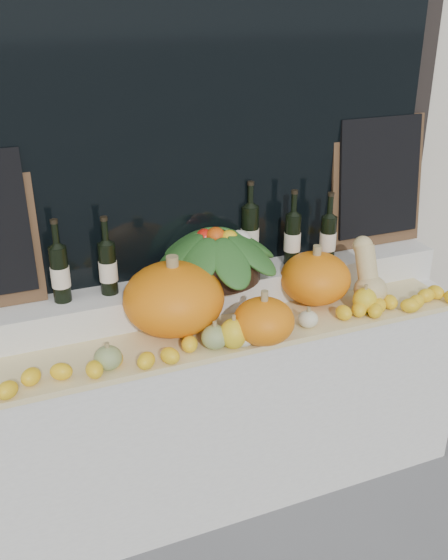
# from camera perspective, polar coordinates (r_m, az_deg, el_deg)

# --- Properties ---
(display_sill) EXTENTS (2.30, 0.55, 0.88)m
(display_sill) POSITION_cam_1_polar(r_m,az_deg,el_deg) (2.93, -0.57, -11.59)
(display_sill) COLOR silver
(display_sill) RESTS_ON ground
(rear_tier) EXTENTS (2.30, 0.25, 0.16)m
(rear_tier) POSITION_cam_1_polar(r_m,az_deg,el_deg) (2.78, -1.77, -1.20)
(rear_tier) COLOR silver
(rear_tier) RESTS_ON display_sill
(straw_bedding) EXTENTS (2.10, 0.32, 0.02)m
(straw_bedding) POSITION_cam_1_polar(r_m,az_deg,el_deg) (2.58, 0.42, -5.02)
(straw_bedding) COLOR tan
(straw_bedding) RESTS_ON display_sill
(pumpkin_left) EXTENTS (0.46, 0.46, 0.29)m
(pumpkin_left) POSITION_cam_1_polar(r_m,az_deg,el_deg) (2.54, -4.62, -1.69)
(pumpkin_left) COLOR orange
(pumpkin_left) RESTS_ON straw_bedding
(pumpkin_right) EXTENTS (0.34, 0.34, 0.23)m
(pumpkin_right) POSITION_cam_1_polar(r_m,az_deg,el_deg) (2.81, 8.35, 0.17)
(pumpkin_right) COLOR orange
(pumpkin_right) RESTS_ON straw_bedding
(pumpkin_center) EXTENTS (0.28, 0.28, 0.18)m
(pumpkin_center) POSITION_cam_1_polar(r_m,az_deg,el_deg) (2.47, 3.66, -3.77)
(pumpkin_center) COLOR orange
(pumpkin_center) RESTS_ON straw_bedding
(butternut_squash) EXTENTS (0.15, 0.21, 0.29)m
(butternut_squash) POSITION_cam_1_polar(r_m,az_deg,el_deg) (2.85, 13.05, 0.29)
(butternut_squash) COLOR tan
(butternut_squash) RESTS_ON straw_bedding
(decorative_gourds) EXTENTS (1.24, 0.17, 0.15)m
(decorative_gourds) POSITION_cam_1_polar(r_m,az_deg,el_deg) (2.50, 2.48, -4.54)
(decorative_gourds) COLOR #35611D
(decorative_gourds) RESTS_ON straw_bedding
(lemon_heap) EXTENTS (2.20, 0.16, 0.06)m
(lemon_heap) POSITION_cam_1_polar(r_m,az_deg,el_deg) (2.48, 1.42, -5.29)
(lemon_heap) COLOR yellow
(lemon_heap) RESTS_ON straw_bedding
(produce_bowl) EXTENTS (0.60, 0.60, 0.24)m
(produce_bowl) POSITION_cam_1_polar(r_m,az_deg,el_deg) (2.70, -0.76, 2.53)
(produce_bowl) COLOR black
(produce_bowl) RESTS_ON rear_tier
(wine_bottle_far_left) EXTENTS (0.08, 0.08, 0.35)m
(wine_bottle_far_left) POSITION_cam_1_polar(r_m,az_deg,el_deg) (2.57, -14.76, 0.63)
(wine_bottle_far_left) COLOR black
(wine_bottle_far_left) RESTS_ON rear_tier
(wine_bottle_near_left) EXTENTS (0.08, 0.08, 0.33)m
(wine_bottle_near_left) POSITION_cam_1_polar(r_m,az_deg,el_deg) (2.60, -10.57, 1.15)
(wine_bottle_near_left) COLOR black
(wine_bottle_near_left) RESTS_ON rear_tier
(wine_bottle_tall) EXTENTS (0.08, 0.08, 0.39)m
(wine_bottle_tall) POSITION_cam_1_polar(r_m,az_deg,el_deg) (2.84, 2.37, 4.20)
(wine_bottle_tall) COLOR black
(wine_bottle_tall) RESTS_ON rear_tier
(wine_bottle_near_right) EXTENTS (0.08, 0.08, 0.35)m
(wine_bottle_near_right) POSITION_cam_1_polar(r_m,az_deg,el_deg) (2.85, 6.27, 3.80)
(wine_bottle_near_right) COLOR black
(wine_bottle_near_right) RESTS_ON rear_tier
(wine_bottle_far_right) EXTENTS (0.08, 0.08, 0.33)m
(wine_bottle_far_right) POSITION_cam_1_polar(r_m,az_deg,el_deg) (2.91, 9.48, 3.83)
(wine_bottle_far_right) COLOR black
(wine_bottle_far_right) RESTS_ON rear_tier
(chalkboard_right) EXTENTS (0.50, 0.10, 0.62)m
(chalkboard_right) POSITION_cam_1_polar(r_m,az_deg,el_deg) (3.11, 13.95, 8.86)
(chalkboard_right) COLOR #4C331E
(chalkboard_right) RESTS_ON rear_tier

